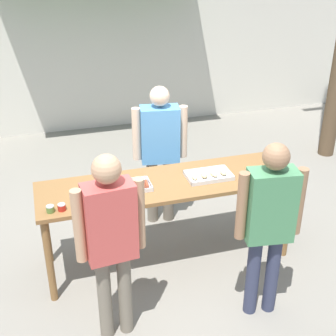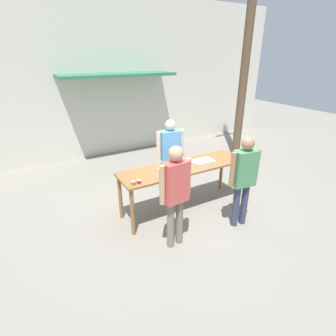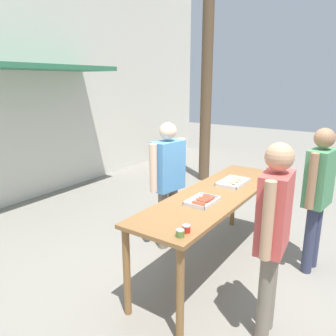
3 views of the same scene
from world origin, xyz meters
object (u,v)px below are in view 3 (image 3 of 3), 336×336
object	(u,v)px
beer_cup	(269,170)
person_customer_holding_hotdog	(273,225)
condiment_jar_ketchup	(186,229)
utility_pole	(208,19)
person_server_behind_table	(168,175)
condiment_jar_mustard	(180,233)
food_tray_sausages	(203,201)
food_tray_buns	(233,182)
person_customer_with_cup	(318,188)

from	to	relation	value
beer_cup	person_customer_holding_hotdog	bearing A→B (deg)	-161.44
condiment_jar_ketchup	utility_pole	distance (m)	5.26
person_server_behind_table	condiment_jar_mustard	bearing A→B (deg)	-133.05
condiment_jar_ketchup	person_server_behind_table	bearing A→B (deg)	40.18
condiment_jar_ketchup	person_customer_holding_hotdog	distance (m)	0.71
food_tray_sausages	condiment_jar_ketchup	world-z (taller)	condiment_jar_ketchup
food_tray_buns	condiment_jar_mustard	bearing A→B (deg)	-172.18
person_customer_with_cup	condiment_jar_ketchup	bearing A→B (deg)	-16.02
person_server_behind_table	utility_pole	bearing A→B (deg)	28.59
utility_pole	person_server_behind_table	bearing A→B (deg)	-160.39
person_server_behind_table	utility_pole	distance (m)	3.99
person_customer_holding_hotdog	person_customer_with_cup	xyz separation A→B (m)	(1.32, -0.10, -0.02)
food_tray_sausages	person_server_behind_table	world-z (taller)	person_server_behind_table
food_tray_buns	condiment_jar_ketchup	distance (m)	1.50
condiment_jar_mustard	person_server_behind_table	xyz separation A→B (m)	(1.28, 1.00, 0.02)
person_customer_holding_hotdog	beer_cup	bearing A→B (deg)	-166.61
person_server_behind_table	person_customer_with_cup	xyz separation A→B (m)	(0.47, -1.73, 0.02)
beer_cup	utility_pole	distance (m)	3.73
food_tray_sausages	beer_cup	size ratio (longest dim) A/B	3.61
condiment_jar_ketchup	utility_pole	world-z (taller)	utility_pole
condiment_jar_mustard	utility_pole	world-z (taller)	utility_pole
food_tray_buns	condiment_jar_mustard	size ratio (longest dim) A/B	6.33
beer_cup	person_server_behind_table	size ratio (longest dim) A/B	0.06
condiment_jar_ketchup	person_customer_with_cup	xyz separation A→B (m)	(1.65, -0.73, 0.04)
person_customer_with_cup	condiment_jar_mustard	bearing A→B (deg)	-14.76
condiment_jar_mustard	person_customer_with_cup	size ratio (longest dim) A/B	0.04
person_server_behind_table	person_customer_with_cup	bearing A→B (deg)	-65.79
food_tray_sausages	person_customer_holding_hotdog	world-z (taller)	person_customer_holding_hotdog
condiment_jar_ketchup	person_customer_holding_hotdog	bearing A→B (deg)	-62.19
person_customer_holding_hotdog	person_customer_with_cup	size ratio (longest dim) A/B	1.02
person_customer_holding_hotdog	food_tray_buns	bearing A→B (deg)	-148.91
food_tray_buns	person_customer_holding_hotdog	xyz separation A→B (m)	(-1.15, -0.84, 0.08)
food_tray_buns	beer_cup	world-z (taller)	beer_cup
person_customer_with_cup	person_customer_holding_hotdog	bearing A→B (deg)	3.42
beer_cup	person_customer_holding_hotdog	distance (m)	1.98
food_tray_sausages	utility_pole	world-z (taller)	utility_pole
person_server_behind_table	food_tray_buns	bearing A→B (deg)	-60.05
person_customer_holding_hotdog	person_server_behind_table	bearing A→B (deg)	-122.77
condiment_jar_ketchup	person_server_behind_table	size ratio (longest dim) A/B	0.04
person_customer_holding_hotdog	condiment_jar_mustard	bearing A→B (deg)	-60.67
food_tray_sausages	condiment_jar_ketchup	bearing A→B (deg)	-162.43
food_tray_sausages	person_server_behind_table	size ratio (longest dim) A/B	0.22
condiment_jar_mustard	food_tray_buns	bearing A→B (deg)	7.82
food_tray_sausages	beer_cup	xyz separation A→B (m)	(1.52, -0.22, 0.04)
condiment_jar_mustard	condiment_jar_ketchup	xyz separation A→B (m)	(0.10, 0.00, 0.00)
person_customer_holding_hotdog	person_customer_with_cup	world-z (taller)	person_customer_holding_hotdog
condiment_jar_mustard	person_server_behind_table	bearing A→B (deg)	37.97
condiment_jar_ketchup	utility_pole	bearing A→B (deg)	26.29
food_tray_sausages	person_server_behind_table	distance (m)	0.93
utility_pole	condiment_jar_mustard	bearing A→B (deg)	-154.22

